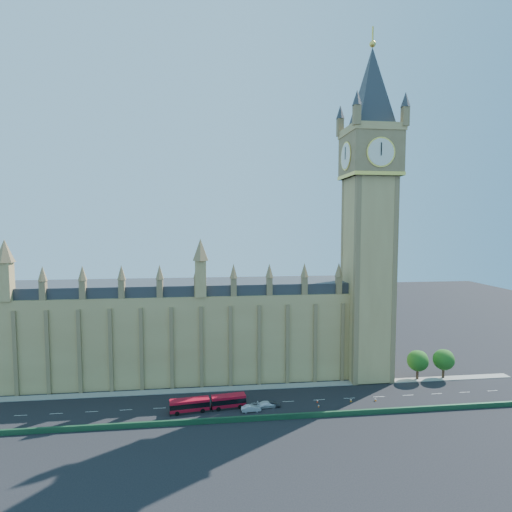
{
  "coord_description": "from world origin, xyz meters",
  "views": [
    {
      "loc": [
        -7.61,
        -96.32,
        44.51
      ],
      "look_at": [
        4.89,
        10.0,
        36.31
      ],
      "focal_mm": 28.0,
      "sensor_mm": 36.0,
      "label": 1
    }
  ],
  "objects": [
    {
      "name": "kerb_north",
      "position": [
        0.0,
        9.5,
        0.08
      ],
      "size": [
        160.0,
        3.0,
        0.16
      ],
      "primitive_type": "cube",
      "color": "gray",
      "rests_on": "ground"
    },
    {
      "name": "car_grey",
      "position": [
        7.43,
        -2.43,
        0.68
      ],
      "size": [
        4.15,
        2.07,
        1.36
      ],
      "primitive_type": "imported",
      "rotation": [
        0.0,
        0.0,
        1.45
      ],
      "color": "#3A3B41",
      "rests_on": "ground"
    },
    {
      "name": "tree_east_far",
      "position": [
        60.22,
        10.08,
        5.64
      ],
      "size": [
        6.0,
        6.0,
        8.5
      ],
      "color": "#382619",
      "rests_on": "ground"
    },
    {
      "name": "cone_a",
      "position": [
        19.14,
        -1.45,
        0.38
      ],
      "size": [
        0.49,
        0.49,
        0.77
      ],
      "rotation": [
        0.0,
        0.0,
        0.01
      ],
      "color": "black",
      "rests_on": "ground"
    },
    {
      "name": "red_bus",
      "position": [
        -8.22,
        -2.29,
        1.64
      ],
      "size": [
        18.5,
        4.88,
        3.11
      ],
      "rotation": [
        0.0,
        0.0,
        0.12
      ],
      "color": "#A80B1E",
      "rests_on": "ground"
    },
    {
      "name": "palace_westminster",
      "position": [
        -25.0,
        22.0,
        13.86
      ],
      "size": [
        120.0,
        20.0,
        28.0
      ],
      "color": "tan",
      "rests_on": "ground"
    },
    {
      "name": "bridge_parapet",
      "position": [
        0.0,
        -9.0,
        0.6
      ],
      "size": [
        160.0,
        0.6,
        1.2
      ],
      "primitive_type": "cube",
      "color": "#1E4C2D",
      "rests_on": "ground"
    },
    {
      "name": "cone_c",
      "position": [
        18.75,
        -3.98,
        0.31
      ],
      "size": [
        0.47,
        0.47,
        0.63
      ],
      "rotation": [
        0.0,
        0.0,
        -0.23
      ],
      "color": "black",
      "rests_on": "ground"
    },
    {
      "name": "tree_east_near",
      "position": [
        52.22,
        10.08,
        5.64
      ],
      "size": [
        6.0,
        6.0,
        8.5
      ],
      "color": "#382619",
      "rests_on": "ground"
    },
    {
      "name": "ground",
      "position": [
        0.0,
        0.0,
        0.0
      ],
      "size": [
        400.0,
        400.0,
        0.0
      ],
      "primitive_type": "plane",
      "color": "black",
      "rests_on": "ground"
    },
    {
      "name": "car_silver",
      "position": [
        2.0,
        -4.32,
        0.77
      ],
      "size": [
        4.76,
        1.97,
        1.53
      ],
      "primitive_type": "imported",
      "rotation": [
        0.0,
        0.0,
        1.65
      ],
      "color": "#AEB2B6",
      "rests_on": "ground"
    },
    {
      "name": "car_white",
      "position": [
        6.2,
        -2.5,
        0.71
      ],
      "size": [
        5.03,
        2.41,
        1.41
      ],
      "primitive_type": "imported",
      "rotation": [
        0.0,
        0.0,
        1.66
      ],
      "color": "white",
      "rests_on": "ground"
    },
    {
      "name": "elizabeth_tower",
      "position": [
        38.0,
        13.99,
        54.56
      ],
      "size": [
        20.59,
        20.59,
        105.0
      ],
      "color": "tan",
      "rests_on": "ground"
    },
    {
      "name": "cone_b",
      "position": [
        27.69,
        -2.01,
        0.38
      ],
      "size": [
        0.62,
        0.62,
        0.77
      ],
      "rotation": [
        0.0,
        0.0,
        -0.36
      ],
      "color": "black",
      "rests_on": "ground"
    },
    {
      "name": "cone_d",
      "position": [
        34.0,
        -2.42,
        0.38
      ],
      "size": [
        0.5,
        0.5,
        0.77
      ],
      "rotation": [
        0.0,
        0.0,
        -0.03
      ],
      "color": "black",
      "rests_on": "ground"
    }
  ]
}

